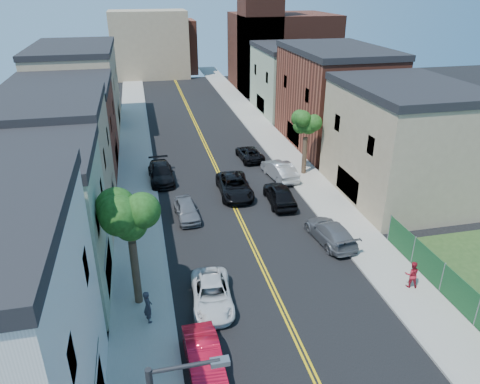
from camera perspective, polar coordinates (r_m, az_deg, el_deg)
sidewalk_left at (r=50.32m, az=-13.29°, el=5.09°), size 3.20×100.00×0.15m
sidewalk_right at (r=52.41m, az=4.29°, el=6.52°), size 3.20×100.00×0.15m
curb_left at (r=50.31m, az=-11.30°, el=5.28°), size 0.30×100.00×0.15m
curb_right at (r=51.94m, az=2.43°, el=6.39°), size 0.30×100.00×0.15m
bldg_left_palegrn at (r=27.56m, az=-26.37°, el=-4.81°), size 9.00×8.00×8.50m
bldg_left_tan_near at (r=35.45m, az=-23.60°, el=2.68°), size 9.00×10.00×9.00m
bldg_left_brick at (r=45.87m, az=-21.39°, el=7.24°), size 9.00×12.00×8.00m
bldg_left_tan_far at (r=59.14m, az=-19.88°, el=11.99°), size 9.00×16.00×9.50m
bldg_right_tan at (r=39.65m, az=19.79°, el=5.60°), size 9.00×12.00×9.00m
bldg_right_brick at (r=51.34m, az=11.79°, el=11.39°), size 9.00×14.00×10.00m
bldg_right_palegrn at (r=64.21m, az=6.64°, el=13.77°), size 9.00×12.00×8.50m
church at (r=78.59m, az=4.74°, el=18.15°), size 16.20×14.20×22.60m
backdrop_left at (r=90.13m, az=-11.39°, el=17.87°), size 14.00×8.00×12.00m
backdrop_center at (r=94.43m, az=-8.91°, el=17.76°), size 10.00×8.00×10.00m
fence_right at (r=28.27m, az=26.03°, el=-11.55°), size 0.04×15.00×1.90m
tree_left_mid at (r=23.79m, az=-14.08°, el=-1.10°), size 5.20×5.20×9.29m
tree_right_far at (r=41.72m, az=8.54°, el=9.56°), size 4.40×4.40×8.03m
red_sedan at (r=22.54m, az=-4.55°, el=-20.42°), size 1.71×4.54×1.48m
white_pickup at (r=26.23m, az=-3.57°, el=-12.85°), size 2.60×5.00×1.34m
grey_car_left at (r=35.16m, az=-6.78°, el=-2.25°), size 1.91×4.26×1.42m
black_car_left at (r=42.07m, az=-10.00°, el=2.40°), size 2.34×5.43×1.56m
grey_car_right at (r=32.46m, az=11.41°, el=-5.03°), size 2.59×5.32×1.49m
black_car_right at (r=37.26m, az=5.07°, el=-0.28°), size 2.20×5.03×1.69m
silver_car_right at (r=42.11m, az=5.04°, el=2.80°), size 2.43×5.23×1.66m
dark_car_right_far at (r=46.66m, az=1.21°, el=4.93°), size 2.37×4.75×1.29m
black_suv_lane at (r=38.69m, az=-0.70°, el=0.74°), size 2.80×5.79×1.59m
pedestrian_left at (r=25.18m, az=-11.62°, el=-14.05°), size 0.60×0.78×1.90m
pedestrian_right at (r=29.02m, az=20.98°, el=-9.74°), size 0.99×0.88×1.72m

